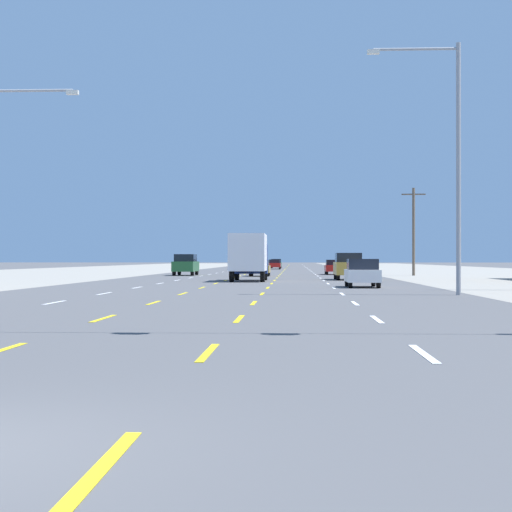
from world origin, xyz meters
The scene contains 13 objects.
ground_plane centered at (0.00, 66.00, 0.00)m, with size 572.00×572.00×0.00m, color #4C4C4F.
lane_markings centered at (0.00, 104.50, 0.01)m, with size 10.64×227.60×0.01m.
signal_span_wire centered at (0.02, 10.29, 5.60)m, with size 25.13×0.53×9.50m.
hatchback_far_right_nearest centered at (6.84, 38.23, 0.78)m, with size 1.72×3.90×1.54m.
box_truck_center_turn_near centered at (0.01, 50.30, 1.84)m, with size 2.40×7.20×3.23m.
suv_far_right_mid centered at (7.13, 54.28, 1.03)m, with size 1.98×4.90×1.98m.
sedan_center_turn_midfar centered at (0.07, 66.63, 0.76)m, with size 1.80×4.50×1.46m.
suv_far_left_far centered at (-7.00, 69.69, 1.03)m, with size 1.98×4.90×1.98m.
sedan_far_right_farther centered at (7.09, 74.54, 0.76)m, with size 1.80×4.50×1.46m.
sedan_center_turn_farthest centered at (0.22, 115.29, 0.76)m, with size 1.80×4.50×1.46m.
hatchback_center_turn_distant_a centered at (0.17, 128.39, 0.78)m, with size 1.72×3.90×1.54m.
streetlight_right_row_0 centered at (9.79, 28.83, 6.15)m, with size 3.97×0.26×10.76m.
utility_pole_right_row_1 centered at (14.18, 69.87, 4.25)m, with size 2.20×0.26×8.12m.
Camera 1 is at (3.16, -6.35, 1.54)m, focal length 57.46 mm.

